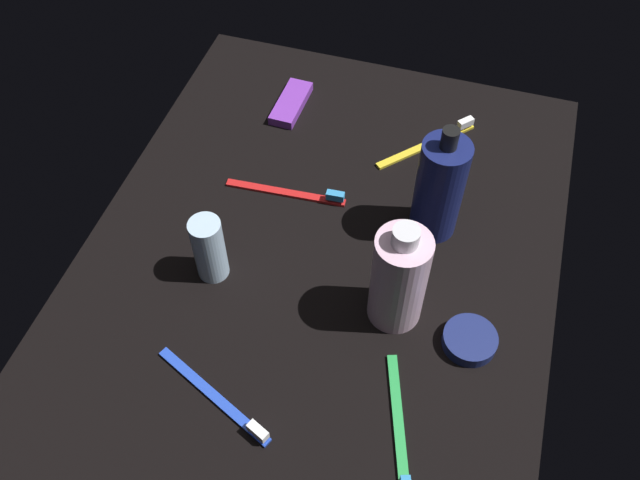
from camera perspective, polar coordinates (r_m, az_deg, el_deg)
name	(u,v)px	position (r cm, az deg, el deg)	size (l,w,h in cm)	color
ground_plane	(320,256)	(93.31, 0.00, -1.34)	(84.00, 64.00, 1.20)	black
lotion_bottle	(439,188)	(91.01, 10.07, 4.35)	(6.52, 6.52, 18.47)	navy
bodywash_bottle	(399,278)	(81.78, 6.70, -3.23)	(6.86, 6.86, 16.96)	silver
deodorant_stick	(209,249)	(88.15, -9.36, -0.74)	(4.20, 4.20, 10.13)	silver
toothbrush_red	(293,192)	(99.06, -2.32, 4.06)	(2.35, 18.04, 2.10)	red
toothbrush_blue	(219,400)	(82.21, -8.52, -13.22)	(8.37, 16.95, 2.10)	blue
toothbrush_yellow	(432,141)	(107.71, 9.46, 8.25)	(14.02, 13.12, 2.10)	yellow
toothbrush_green	(400,434)	(80.27, 6.77, -16.01)	(17.48, 6.74, 2.10)	green
snack_bar_purple	(291,103)	(112.61, -2.46, 11.49)	(10.40, 4.00, 1.50)	purple
cream_tin_left	(470,340)	(86.56, 12.55, -8.27)	(6.81, 6.81, 1.78)	navy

